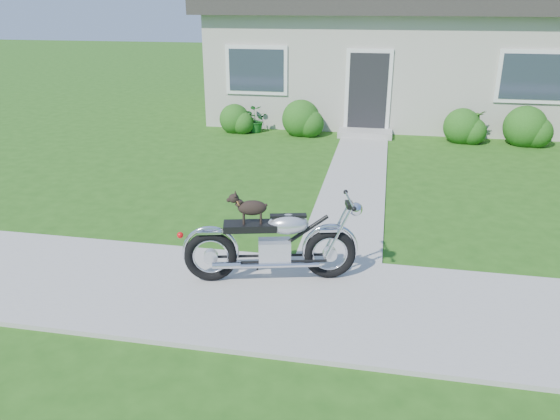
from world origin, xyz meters
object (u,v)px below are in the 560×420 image
(house, at_px, (424,43))
(motorcycle_with_dog, at_px, (274,243))
(potted_plant_right, at_px, (477,126))
(potted_plant_left, at_px, (254,120))

(house, distance_m, motorcycle_with_dog, 11.93)
(house, bearing_deg, motorcycle_with_dog, -100.96)
(motorcycle_with_dog, bearing_deg, potted_plant_right, 52.54)
(house, relative_size, potted_plant_right, 15.65)
(house, relative_size, potted_plant_left, 18.97)
(potted_plant_right, relative_size, motorcycle_with_dog, 0.37)
(house, height_order, potted_plant_right, house)
(potted_plant_left, height_order, potted_plant_right, potted_plant_right)
(potted_plant_right, bearing_deg, potted_plant_left, 180.00)
(house, distance_m, potted_plant_right, 4.08)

